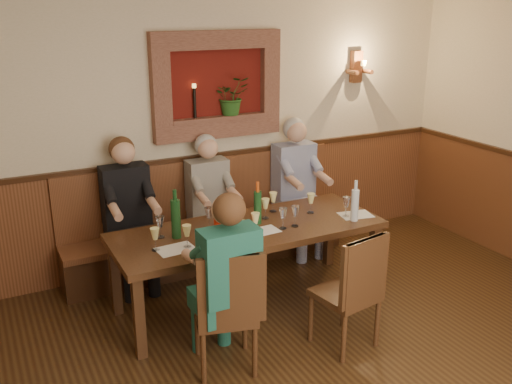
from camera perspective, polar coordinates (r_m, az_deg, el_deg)
room_shell at (r=3.20m, az=14.03°, el=4.40°), size 6.04×6.04×2.82m
wainscoting at (r=3.73m, az=12.44°, el=-15.38°), size 6.02×6.02×1.15m
wall_niche at (r=5.82m, az=-3.49°, el=10.21°), size 1.36×0.30×1.06m
wall_sconce at (r=6.63m, az=10.09°, el=12.16°), size 0.25×0.20×0.35m
dining_table at (r=5.06m, az=-0.75°, el=-4.35°), size 2.40×0.90×0.75m
bench at (r=5.99m, az=-4.75°, el=-4.29°), size 3.00×0.45×1.11m
chair_near_left at (r=4.39m, az=-3.08°, el=-13.91°), size 0.54×0.54×1.00m
chair_near_right at (r=4.69m, az=9.00°, el=-11.84°), size 0.50×0.50×0.99m
person_bench_left at (r=5.55m, az=-12.47°, el=-3.44°), size 0.44×0.54×1.47m
person_bench_mid at (r=5.81m, az=-4.47°, el=-2.37°), size 0.41×0.50×1.40m
person_bench_right at (r=6.22m, az=4.17°, el=-0.56°), size 0.44×0.54×1.48m
person_chair_front at (r=4.24m, az=-3.13°, el=-10.44°), size 0.42×0.51×1.42m
spittoon_bucket at (r=4.82m, az=-2.84°, el=-2.86°), size 0.27×0.27×0.27m
wine_bottle_green_a at (r=5.07m, az=0.17°, el=-1.46°), size 0.08×0.08×0.39m
wine_bottle_green_b at (r=4.81m, az=-8.03°, el=-2.58°), size 0.10×0.10×0.42m
water_bottle at (r=5.22m, az=9.86°, el=-1.22°), size 0.08×0.08×0.38m
tasting_sheet_a at (r=4.65m, az=-8.03°, el=-5.68°), size 0.32×0.24×0.00m
tasting_sheet_b at (r=4.96m, az=0.78°, el=-3.90°), size 0.27×0.20×0.00m
tasting_sheet_c at (r=5.40m, az=9.93°, el=-2.26°), size 0.33×0.26×0.00m
tasting_sheet_d at (r=4.69m, az=-2.15°, el=-5.24°), size 0.36×0.30×0.00m
wine_glass_0 at (r=4.61m, az=-10.04°, el=-4.69°), size 0.08×0.08×0.19m
wine_glass_1 at (r=4.86m, az=-9.55°, el=-3.46°), size 0.08×0.08×0.19m
wine_glass_2 at (r=4.64m, az=-6.91°, el=-4.41°), size 0.08×0.08×0.19m
wine_glass_3 at (r=5.00m, az=-4.72°, el=-2.60°), size 0.08×0.08×0.19m
wine_glass_4 at (r=4.86m, az=-0.07°, el=-3.18°), size 0.08×0.08×0.19m
wine_glass_5 at (r=5.21m, az=0.95°, el=-1.66°), size 0.08×0.08×0.19m
wine_glass_6 at (r=5.04m, az=3.94°, el=-2.42°), size 0.08×0.08×0.19m
wine_glass_7 at (r=5.37m, az=5.50°, el=-1.13°), size 0.08×0.08×0.19m
wine_glass_8 at (r=5.31m, az=8.99°, el=-1.49°), size 0.08×0.08×0.19m
wine_glass_9 at (r=4.69m, az=-1.25°, el=-4.03°), size 0.08×0.08×0.19m
wine_glass_10 at (r=4.98m, az=2.71°, el=-2.66°), size 0.08×0.08×0.19m
wine_glass_11 at (r=5.38m, az=1.72°, el=-1.00°), size 0.08×0.08×0.19m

